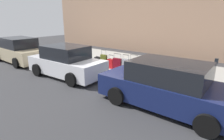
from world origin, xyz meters
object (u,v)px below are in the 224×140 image
object	(u,v)px
suitcase_black_3	(152,71)
parked_car_navy_0	(168,86)
bollard_post	(83,56)
suitcase_red_8	(111,64)
parked_car_beige_2	(19,51)
suitcase_olive_2	(163,74)
parking_meter	(215,69)
suitcase_teal_5	(134,67)
suitcase_navy_4	(143,70)
suitcase_silver_6	(126,65)
suitcase_maroon_0	(185,77)
parked_car_white_1	(66,62)
suitcase_olive_9	(104,61)
suitcase_black_10	(98,62)
suitcase_maroon_7	(117,64)
suitcase_red_1	(174,77)
fire_hydrant	(90,58)

from	to	relation	value
suitcase_black_3	parked_car_navy_0	xyz separation A→B (m)	(-1.58, 2.10, 0.28)
parked_car_navy_0	bollard_post	bearing A→B (deg)	-17.59
suitcase_red_8	parked_car_beige_2	world-z (taller)	parked_car_beige_2
suitcase_olive_2	parking_meter	size ratio (longest dim) A/B	0.49
suitcase_teal_5	suitcase_navy_4	bearing A→B (deg)	-172.89
suitcase_black_3	suitcase_silver_6	distance (m)	1.57
suitcase_maroon_0	parked_car_white_1	bearing A→B (deg)	22.49
suitcase_olive_9	parked_car_navy_0	xyz separation A→B (m)	(-4.68, 2.14, 0.23)
parked_car_white_1	parked_car_beige_2	bearing A→B (deg)	0.00
suitcase_maroon_0	suitcase_black_10	bearing A→B (deg)	0.57
suitcase_silver_6	suitcase_black_10	size ratio (longest dim) A/B	1.63
suitcase_maroon_0	parked_car_navy_0	distance (m)	2.22
suitcase_silver_6	parking_meter	world-z (taller)	parking_meter
suitcase_teal_5	parked_car_white_1	distance (m)	3.48
bollard_post	suitcase_maroon_7	bearing A→B (deg)	-177.44
parked_car_navy_0	parked_car_beige_2	size ratio (longest dim) A/B	1.00
suitcase_olive_2	parked_car_beige_2	distance (m)	9.64
suitcase_teal_5	parking_meter	distance (m)	3.64
suitcase_navy_4	suitcase_maroon_7	bearing A→B (deg)	1.30
suitcase_maroon_0	suitcase_navy_4	size ratio (longest dim) A/B	0.94
suitcase_olive_9	parking_meter	bearing A→B (deg)	-177.30
suitcase_maroon_0	suitcase_olive_2	size ratio (longest dim) A/B	1.24
suitcase_navy_4	suitcase_black_10	world-z (taller)	suitcase_navy_4
parking_meter	parked_car_white_1	xyz separation A→B (m)	(6.36, 2.41, -0.22)
suitcase_red_1	parked_car_white_1	xyz separation A→B (m)	(4.84, 2.21, 0.35)
suitcase_maroon_0	suitcase_olive_2	world-z (taller)	suitcase_maroon_0
parking_meter	parked_car_navy_0	bearing A→B (deg)	67.85
suitcase_maroon_0	parked_car_white_1	xyz separation A→B (m)	(5.32, 2.20, 0.25)
suitcase_teal_5	suitcase_black_10	xyz separation A→B (m)	(2.54, -0.06, -0.09)
suitcase_olive_2	suitcase_maroon_7	world-z (taller)	suitcase_maroon_7
suitcase_black_10	parked_car_white_1	xyz separation A→B (m)	(0.23, 2.15, 0.34)
suitcase_black_3	bollard_post	xyz separation A→B (m)	(4.75, 0.09, 0.13)
suitcase_red_1	suitcase_navy_4	bearing A→B (deg)	1.89
suitcase_navy_4	suitcase_teal_5	xyz separation A→B (m)	(0.52, 0.07, 0.08)
suitcase_maroon_0	suitcase_teal_5	world-z (taller)	suitcase_teal_5
suitcase_olive_2	suitcase_navy_4	size ratio (longest dim) A/B	0.76
suitcase_maroon_7	suitcase_olive_9	xyz separation A→B (m)	(0.99, -0.01, 0.04)
bollard_post	parked_car_beige_2	world-z (taller)	parked_car_beige_2
suitcase_teal_5	suitcase_red_1	bearing A→B (deg)	-176.78
suitcase_black_3	suitcase_silver_6	world-z (taller)	suitcase_silver_6
suitcase_red_8	parked_car_navy_0	size ratio (longest dim) A/B	0.17
bollard_post	suitcase_navy_4	bearing A→B (deg)	-177.91
suitcase_navy_4	parked_car_navy_0	distance (m)	3.03
suitcase_teal_5	suitcase_maroon_7	xyz separation A→B (m)	(1.07, -0.03, -0.02)
suitcase_olive_2	fire_hydrant	size ratio (longest dim) A/B	0.78
suitcase_maroon_0	suitcase_maroon_7	bearing A→B (deg)	1.22
suitcase_maroon_0	suitcase_black_3	size ratio (longest dim) A/B	1.09
parking_meter	bollard_post	bearing A→B (deg)	3.13
suitcase_teal_5	suitcase_maroon_0	bearing A→B (deg)	-177.61
suitcase_red_8	parked_car_navy_0	xyz separation A→B (m)	(-4.21, 2.23, 0.34)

